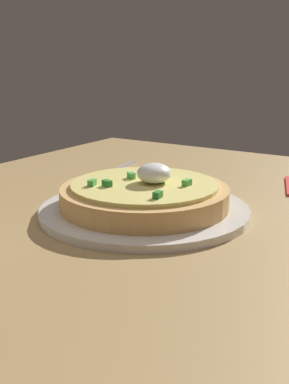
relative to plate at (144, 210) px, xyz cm
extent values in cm
cube|color=#A38350|center=(3.10, 2.96, -1.88)|extent=(103.76, 87.53, 2.72)
cylinder|color=silver|center=(0.00, 0.00, 0.00)|extent=(27.90, 27.90, 1.04)
cylinder|color=tan|center=(0.00, 0.00, 1.88)|extent=(22.34, 22.34, 2.71)
cylinder|color=#E3D473|center=(0.00, 0.00, 3.50)|extent=(19.45, 19.45, 0.53)
ellipsoid|color=white|center=(-0.69, 1.07, 5.08)|extent=(4.54, 4.54, 2.64)
cube|color=green|center=(-1.24, 1.95, 4.16)|extent=(1.50, 1.29, 0.80)
cube|color=#2E8033|center=(5.11, 5.07, 4.16)|extent=(1.35, 0.92, 0.80)
cube|color=#298331|center=(4.01, -3.14, 4.16)|extent=(1.14, 1.46, 0.80)
cube|color=#50B747|center=(-1.78, 5.34, 4.16)|extent=(1.35, 0.92, 0.80)
cube|color=green|center=(4.80, -4.95, 4.16)|extent=(1.45, 1.12, 0.80)
cube|color=green|center=(-1.12, -2.86, 4.16)|extent=(1.40, 1.51, 0.80)
cube|color=#B7B7BC|center=(-21.63, -18.25, -0.27)|extent=(8.79, 1.81, 0.50)
cube|color=#B7B7BC|center=(-15.89, -17.45, -0.27)|extent=(2.97, 1.77, 0.50)
camera|label=1|loc=(52.24, 33.06, 19.85)|focal=45.44mm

